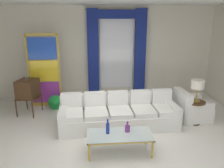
# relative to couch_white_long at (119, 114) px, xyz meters

# --- Properties ---
(ground_plane) EXTENTS (16.00, 16.00, 0.00)m
(ground_plane) POSITION_rel_couch_white_long_xyz_m (-0.22, -0.73, -0.31)
(ground_plane) COLOR white
(wall_rear) EXTENTS (8.00, 0.12, 3.00)m
(wall_rear) POSITION_rel_couch_white_long_xyz_m (-0.22, 2.33, 1.19)
(wall_rear) COLOR silver
(wall_rear) RESTS_ON ground
(ceiling_slab) EXTENTS (8.00, 7.60, 0.04)m
(ceiling_slab) POSITION_rel_couch_white_long_xyz_m (-0.22, 0.07, 2.71)
(ceiling_slab) COLOR white
(curtained_window) EXTENTS (2.00, 0.17, 2.70)m
(curtained_window) POSITION_rel_couch_white_long_xyz_m (0.17, 2.16, 1.43)
(curtained_window) COLOR white
(curtained_window) RESTS_ON ground
(couch_white_long) EXTENTS (2.95, 1.05, 0.86)m
(couch_white_long) POSITION_rel_couch_white_long_xyz_m (0.00, 0.00, 0.00)
(couch_white_long) COLOR white
(couch_white_long) RESTS_ON ground
(coffee_table) EXTENTS (1.31, 0.60, 0.41)m
(coffee_table) POSITION_rel_couch_white_long_xyz_m (-0.11, -1.21, 0.07)
(coffee_table) COLOR silver
(coffee_table) RESTS_ON ground
(bottle_blue_decanter) EXTENTS (0.10, 0.10, 0.23)m
(bottle_blue_decanter) POSITION_rel_couch_white_long_xyz_m (0.05, -1.11, 0.18)
(bottle_blue_decanter) COLOR #753384
(bottle_blue_decanter) RESTS_ON coffee_table
(bottle_crystal_tall) EXTENTS (0.08, 0.08, 0.32)m
(bottle_crystal_tall) POSITION_rel_couch_white_long_xyz_m (-0.35, -1.16, 0.23)
(bottle_crystal_tall) COLOR navy
(bottle_crystal_tall) RESTS_ON coffee_table
(vintage_tv) EXTENTS (0.64, 0.69, 1.35)m
(vintage_tv) POSITION_rel_couch_white_long_xyz_m (-2.44, 0.93, 0.42)
(vintage_tv) COLOR #472D19
(vintage_tv) RESTS_ON ground
(armchair_white) EXTENTS (0.88, 0.87, 0.80)m
(armchair_white) POSITION_rel_couch_white_long_xyz_m (1.96, 0.22, -0.02)
(armchair_white) COLOR white
(armchair_white) RESTS_ON ground
(stained_glass_divider) EXTENTS (0.95, 0.05, 2.20)m
(stained_glass_divider) POSITION_rel_couch_white_long_xyz_m (-2.07, 1.51, 0.75)
(stained_glass_divider) COLOR gold
(stained_glass_divider) RESTS_ON ground
(peacock_figurine) EXTENTS (0.44, 0.60, 0.50)m
(peacock_figurine) POSITION_rel_couch_white_long_xyz_m (-1.75, 1.11, -0.09)
(peacock_figurine) COLOR beige
(peacock_figurine) RESTS_ON ground
(round_side_table) EXTENTS (0.48, 0.48, 0.59)m
(round_side_table) POSITION_rel_couch_white_long_xyz_m (1.97, -0.04, 0.05)
(round_side_table) COLOR #472D19
(round_side_table) RESTS_ON ground
(table_lamp_brass) EXTENTS (0.32, 0.32, 0.57)m
(table_lamp_brass) POSITION_rel_couch_white_long_xyz_m (1.97, -0.04, 0.72)
(table_lamp_brass) COLOR #B29338
(table_lamp_brass) RESTS_ON round_side_table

